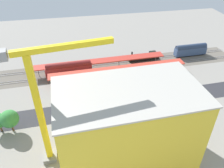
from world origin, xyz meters
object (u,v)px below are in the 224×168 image
object	(u,v)px
tower_crane	(45,102)
box_truck_0	(109,113)
parked_car_0	(176,90)
box_truck_2	(132,115)
platform_canopy_near	(119,69)
parked_car_3	(109,98)
traffic_light	(156,98)
parked_car_1	(154,93)
street_tree_1	(9,119)
platform_canopy_far	(100,61)
street_tree_3	(180,94)
freight_coach_far	(69,69)
parked_car_4	(86,101)
construction_building	(127,127)
locomotive	(144,57)
box_truck_1	(86,119)
parked_car_2	(133,96)
street_tree_2	(100,105)
passenger_coach	(191,50)
parked_car_5	(63,104)

from	to	relation	value
tower_crane	box_truck_0	bearing A→B (deg)	-142.61
parked_car_0	box_truck_2	world-z (taller)	box_truck_2
platform_canopy_near	parked_car_3	world-z (taller)	platform_canopy_near
traffic_light	parked_car_3	bearing A→B (deg)	-29.15
parked_car_1	street_tree_1	xyz separation A→B (m)	(49.59, 9.37, 4.29)
platform_canopy_far	street_tree_3	distance (m)	38.49
box_truck_2	traffic_light	size ratio (longest dim) A/B	1.38
freight_coach_far	box_truck_2	distance (m)	36.90
parked_car_4	parked_car_1	bearing A→B (deg)	179.60
platform_canopy_near	construction_building	xyz separation A→B (m)	(6.94, 40.01, 7.21)
locomotive	box_truck_2	size ratio (longest dim) A/B	1.51
box_truck_0	traffic_light	size ratio (longest dim) A/B	1.32
parked_car_1	box_truck_1	bearing A→B (deg)	20.83
street_tree_1	street_tree_3	distance (m)	55.77
platform_canopy_far	parked_car_0	distance (m)	34.59
parked_car_2	locomotive	bearing A→B (deg)	-115.74
parked_car_4	tower_crane	bearing A→B (deg)	64.87
traffic_light	street_tree_2	bearing A→B (deg)	-0.60
platform_canopy_far	parked_car_0	size ratio (longest dim) A/B	12.69
box_truck_2	freight_coach_far	bearing A→B (deg)	-58.72
parked_car_0	parked_car_1	distance (m)	8.75
street_tree_1	parked_car_0	bearing A→B (deg)	-171.05
parked_car_1	construction_building	size ratio (longest dim) A/B	0.13
street_tree_3	passenger_coach	bearing A→B (deg)	-122.26
box_truck_1	street_tree_1	world-z (taller)	street_tree_1
construction_building	street_tree_1	distance (m)	36.43
platform_canopy_near	platform_canopy_far	xyz separation A→B (m)	(6.94, -7.46, 0.42)
tower_crane	box_truck_1	bearing A→B (deg)	-128.97
parked_car_1	box_truck_0	world-z (taller)	box_truck_0
parked_car_1	passenger_coach	bearing A→B (deg)	-136.45
freight_coach_far	parked_car_4	bearing A→B (deg)	104.12
platform_canopy_far	box_truck_1	bearing A→B (deg)	73.76
parked_car_3	platform_canopy_far	bearing A→B (deg)	-89.89
parked_car_3	traffic_light	xyz separation A→B (m)	(-14.69, 8.20, 4.01)
platform_canopy_far	parked_car_3	distance (m)	22.49
freight_coach_far	box_truck_1	world-z (taller)	freight_coach_far
street_tree_2	traffic_light	size ratio (longest dim) A/B	1.01
construction_building	box_truck_2	distance (m)	17.59
parked_car_2	parked_car_5	xyz separation A→B (m)	(25.69, -0.26, -0.02)
platform_canopy_near	parked_car_4	bearing A→B (deg)	43.31
platform_canopy_near	box_truck_2	world-z (taller)	platform_canopy_near
parked_car_5	platform_canopy_near	bearing A→B (deg)	-147.90
parked_car_2	tower_crane	bearing A→B (deg)	37.79
box_truck_1	parked_car_1	bearing A→B (deg)	-159.17
construction_building	box_truck_2	bearing A→B (deg)	-113.75
parked_car_0	street_tree_1	xyz separation A→B (m)	(58.33, 9.19, 4.22)
platform_canopy_far	parked_car_3	world-z (taller)	platform_canopy_far
platform_canopy_near	parked_car_4	distance (m)	21.56
box_truck_2	street_tree_2	world-z (taller)	street_tree_2
freight_coach_far	parked_car_3	distance (m)	24.40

